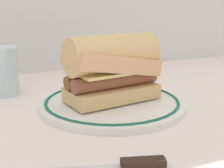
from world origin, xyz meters
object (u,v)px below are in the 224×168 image
Objects in this scene: drinking_glass at (3,74)px; butter_knife at (119,166)px; plate at (112,103)px; sausage_sandwich at (112,67)px.

drinking_glass reaches higher than butter_knife.
plate is at bearing -43.39° from drinking_glass.
sausage_sandwich is (-0.00, 0.00, 0.07)m from plate.
sausage_sandwich is at bearing -43.39° from drinking_glass.
sausage_sandwich is at bearing 126.87° from plate.
butter_knife is at bearing -120.03° from sausage_sandwich.
drinking_glass is at bearing 136.61° from plate.
plate is at bearing 68.26° from butter_knife.
drinking_glass is at bearing 128.32° from sausage_sandwich.
plate is 0.23m from butter_knife.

